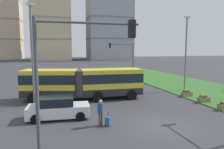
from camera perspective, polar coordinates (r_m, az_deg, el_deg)
ground_plane at (r=14.86m, az=13.29°, el=-13.13°), size 260.00×260.00×0.00m
grass_median at (r=29.05m, az=23.20°, el=-3.68°), size 10.00×70.00×0.08m
articulated_bus at (r=21.78m, az=-7.63°, el=-2.19°), size 12.02×4.21×3.00m
car_silver_hatch at (r=30.52m, az=-13.95°, el=-1.50°), size 4.57×2.40×1.58m
car_white_van at (r=16.23m, az=-14.10°, el=-8.66°), size 4.52×2.27×1.58m
pedestrian_crossing at (r=14.27m, az=-3.04°, el=-9.56°), size 0.47×0.40×1.74m
rolling_suitcase at (r=14.39m, az=-1.06°, el=-12.29°), size 0.41×0.43×0.97m
flower_planter_1 at (r=22.13m, az=23.13°, el=-5.77°), size 1.10×0.56×0.74m
flower_planter_2 at (r=24.22m, az=19.16°, el=-4.56°), size 1.10×0.56×0.74m
traffic_light_near_left at (r=9.25m, az=-10.50°, el=2.60°), size 4.51×0.28×6.30m
traffic_light_far_right at (r=36.19m, az=3.43°, el=5.39°), size 4.43×0.28×6.03m
streetlight_left at (r=20.20m, az=-20.40°, el=6.06°), size 0.70×0.28×8.95m
streetlight_median at (r=27.48m, az=18.99°, el=6.11°), size 0.70×0.28×8.90m
apartment_tower_west at (r=128.09m, az=-26.81°, el=14.76°), size 16.84×15.05×49.07m
apartment_tower_westcentre at (r=105.07m, az=-16.03°, el=16.03°), size 17.02×18.28×45.01m
apartment_tower_centre at (r=106.71m, az=-0.78°, el=14.39°), size 20.53×14.80×38.59m
apartment_tower_eastcentre at (r=120.29m, az=0.60°, el=13.91°), size 16.70×18.88×40.24m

